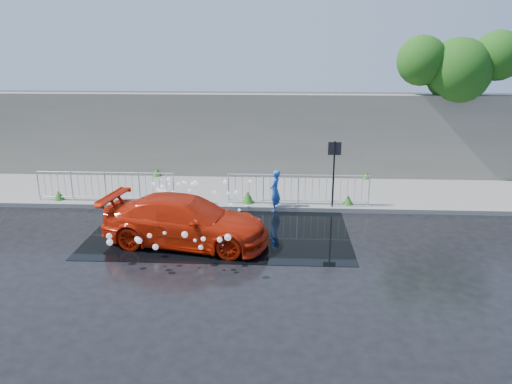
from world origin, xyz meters
TOP-DOWN VIEW (x-y plane):
  - ground at (0.00, 0.00)m, footprint 90.00×90.00m
  - pavement at (0.00, 5.00)m, footprint 30.00×4.00m
  - curb at (0.00, 3.00)m, footprint 30.00×0.25m
  - retaining_wall at (0.00, 7.20)m, footprint 30.00×0.60m
  - puddle at (0.50, 1.00)m, footprint 8.00×5.00m
  - sign_post at (4.20, 3.10)m, footprint 0.45×0.06m
  - tree at (9.50, 7.41)m, footprint 5.01×2.67m
  - railing_left at (-4.00, 3.35)m, footprint 5.05×0.05m
  - railing_right at (3.00, 3.35)m, footprint 5.05×0.05m
  - weeds at (-0.13, 4.44)m, footprint 12.17×3.93m
  - water_spray at (-0.59, 0.95)m, footprint 3.72×5.64m
  - red_car at (-0.39, -0.11)m, footprint 5.18×2.80m
  - person at (2.18, 3.00)m, footprint 0.50×0.62m

SIDE VIEW (x-z plane):
  - ground at x=0.00m, z-range 0.00..0.00m
  - puddle at x=0.50m, z-range 0.00..0.01m
  - pavement at x=0.00m, z-range 0.00..0.15m
  - curb at x=0.00m, z-range 0.00..0.16m
  - weeds at x=-0.13m, z-range 0.11..0.54m
  - red_car at x=-0.39m, z-range 0.00..1.43m
  - water_spray at x=-0.59m, z-range 0.15..1.29m
  - railing_left at x=-4.00m, z-range 0.19..1.29m
  - railing_right at x=3.00m, z-range 0.19..1.29m
  - person at x=2.18m, z-range 0.00..1.48m
  - sign_post at x=4.20m, z-range 0.47..2.97m
  - retaining_wall at x=0.00m, z-range 0.15..3.65m
  - tree at x=9.50m, z-range 1.69..7.89m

